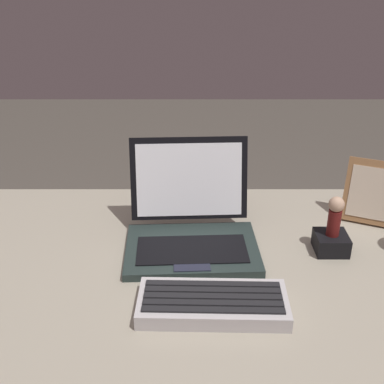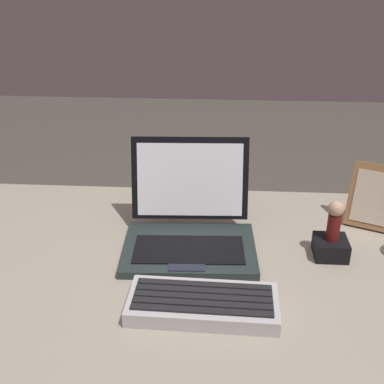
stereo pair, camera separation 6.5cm
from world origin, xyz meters
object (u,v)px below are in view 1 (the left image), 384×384
figurine_stand (328,243)px  laptop_front (188,228)px  external_keyboard (210,303)px  figurine (332,214)px  photo_frame (368,192)px

figurine_stand → laptop_front: bearing=175.2°
external_keyboard → figurine: figurine is taller
laptop_front → figurine_stand: 0.34m
figurine_stand → figurine: 0.08m
external_keyboard → photo_frame: photo_frame is taller
photo_frame → figurine_stand: size_ratio=2.19×
figurine_stand → photo_frame: bearing=48.3°
figurine_stand → figurine: bearing=-90.0°
laptop_front → figurine: size_ratio=3.26×
photo_frame → figurine_stand: (-0.13, -0.15, -0.06)m
laptop_front → external_keyboard: laptop_front is taller
figurine → external_keyboard: bearing=-143.2°
photo_frame → external_keyboard: bearing=-139.1°
laptop_front → photo_frame: bearing=14.5°
external_keyboard → photo_frame: size_ratio=1.81×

